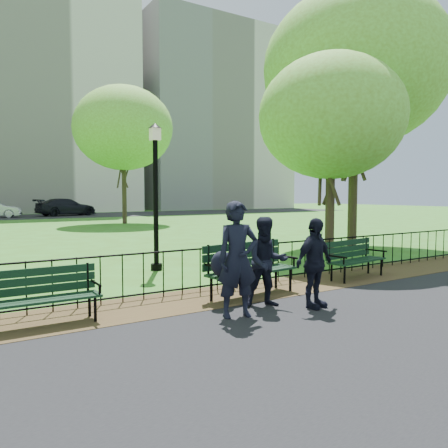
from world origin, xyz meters
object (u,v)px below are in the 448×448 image
person_left (238,259)px  person_mid (267,262)px  lamppost (156,191)px  sedan_dark (66,207)px  park_bench_left_a (42,290)px  tree_mid_e (355,70)px  tree_near_e (331,117)px  park_bench_right_a (354,255)px  park_bench_main (239,263)px  tree_far_e (123,128)px  person_right (314,263)px

person_left → person_mid: size_ratio=1.18×
lamppost → sedan_dark: bearing=81.9°
park_bench_left_a → lamppost: bearing=46.4°
tree_mid_e → person_left: (-8.87, -5.52, -5.56)m
tree_near_e → park_bench_right_a: bearing=-126.3°
tree_mid_e → park_bench_left_a: bearing=-159.5°
tree_near_e → tree_mid_e: (2.76, 1.55, 2.19)m
park_bench_main → tree_near_e: bearing=21.0°
park_bench_left_a → tree_far_e: 23.43m
sedan_dark → park_bench_main: bearing=160.7°
person_left → sedan_dark: size_ratio=0.35×
park_bench_left_a → lamppost: size_ratio=0.44×
tree_near_e → tree_far_e: bearing=90.6°
park_bench_left_a → lamppost: lamppost is taller
lamppost → park_bench_main: bearing=-88.9°
park_bench_main → park_bench_right_a: park_bench_main is taller
tree_mid_e → person_left: bearing=-148.1°
park_bench_right_a → person_left: (-4.09, -1.23, 0.38)m
tree_mid_e → person_left: tree_mid_e is taller
tree_far_e → sedan_dark: bearing=94.3°
lamppost → person_right: lamppost is taller
tree_near_e → person_right: 7.20m
park_bench_right_a → tree_near_e: size_ratio=0.29×
tree_mid_e → tree_near_e: bearing=-150.7°
park_bench_left_a → person_right: 4.41m
park_bench_left_a → person_right: (4.17, -1.42, 0.25)m
park_bench_right_a → person_left: 4.28m
park_bench_left_a → park_bench_right_a: park_bench_right_a is taller
tree_near_e → person_left: bearing=-146.9°
tree_mid_e → park_bench_main: bearing=-151.0°
person_right → sedan_dark: size_ratio=0.30×
park_bench_left_a → tree_near_e: 10.00m
park_bench_main → person_mid: 0.74m
tree_mid_e → tree_far_e: bearing=100.1°
park_bench_right_a → tree_far_e: size_ratio=0.20×
lamppost → tree_mid_e: tree_mid_e is taller
park_bench_right_a → person_mid: bearing=-171.5°
lamppost → sedan_dark: lamppost is taller
person_left → tree_near_e: bearing=45.4°
tree_mid_e → sedan_dark: bearing=97.6°
park_bench_left_a → tree_far_e: size_ratio=0.18×
park_bench_main → park_bench_left_a: bearing=168.9°
tree_near_e → person_mid: tree_near_e is taller
park_bench_main → tree_far_e: 22.54m
tree_near_e → tree_mid_e: bearing=29.3°
tree_far_e → person_left: 23.58m
lamppost → person_left: bearing=-97.6°
park_bench_right_a → person_left: person_left is taller
park_bench_left_a → park_bench_right_a: bearing=0.5°
park_bench_right_a → tree_mid_e: tree_mid_e is taller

